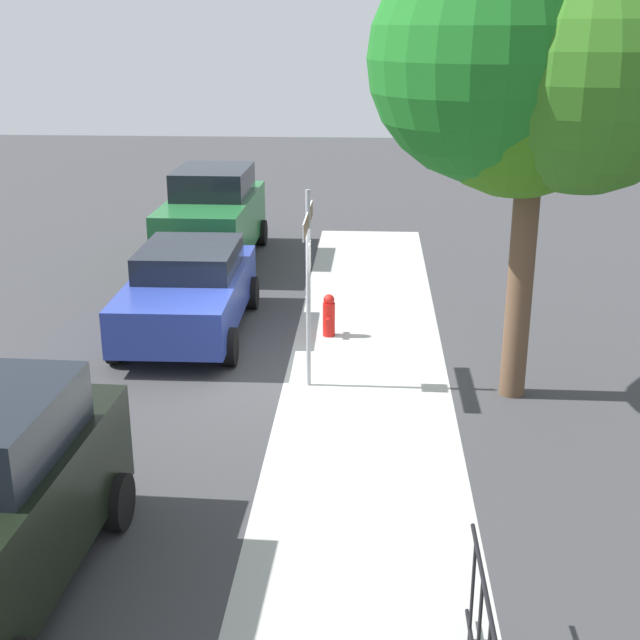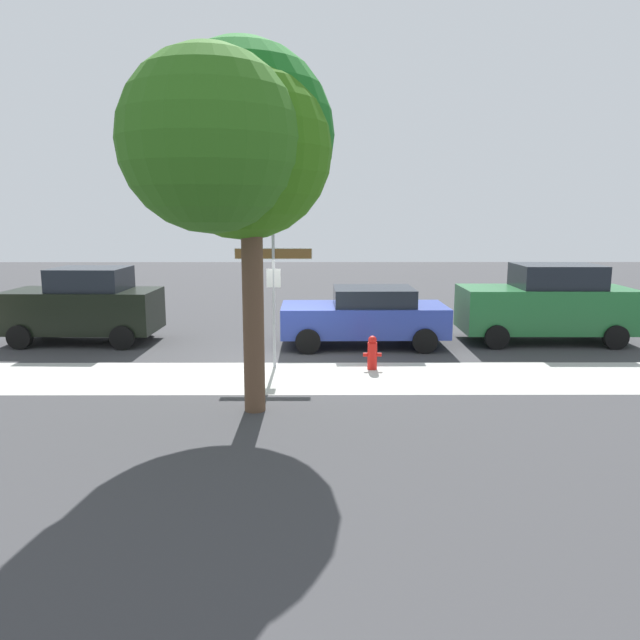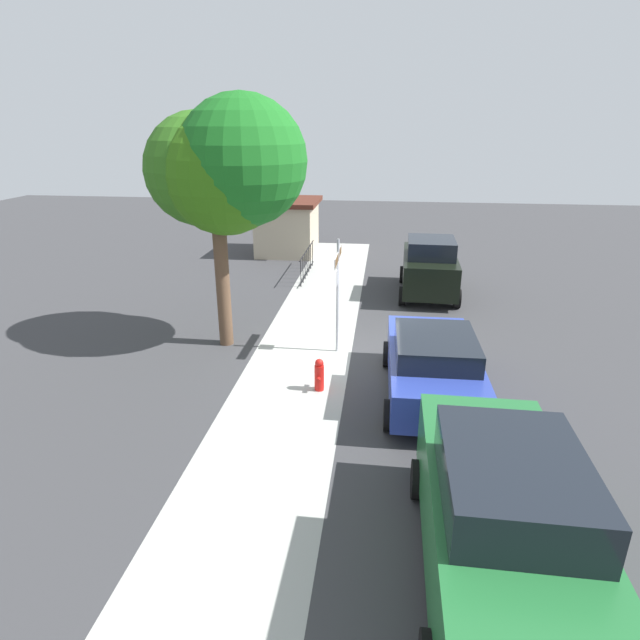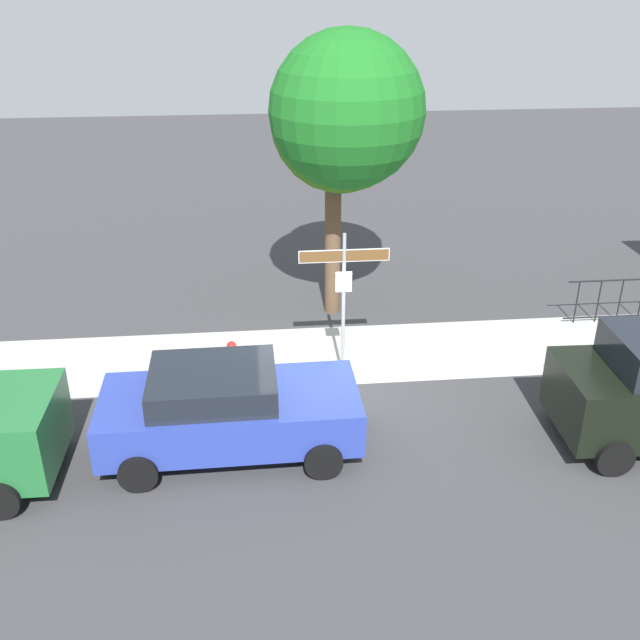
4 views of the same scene
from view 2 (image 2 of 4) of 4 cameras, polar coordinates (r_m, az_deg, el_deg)
The scene contains 8 objects.
ground_plane at distance 14.47m, azimuth -2.34°, elevation -4.05°, with size 60.00×60.00×0.00m, color #38383A.
sidewalk_strip at distance 13.44m, azimuth -11.13°, elevation -5.33°, with size 24.00×2.60×0.00m, color #A6A7A0.
street_sign at distance 13.73m, azimuth -4.40°, elevation 4.16°, with size 1.75×0.07×3.07m.
shade_tree at distance 10.85m, azimuth -8.10°, elevation 16.28°, with size 3.48×4.33×6.54m.
car_green at distance 17.75m, azimuth 20.60°, elevation 1.44°, with size 4.60×2.14×2.15m.
car_blue at distance 16.23m, azimuth 4.29°, elevation 0.42°, with size 4.40×2.17×1.57m.
car_black at distance 17.77m, azimuth -21.29°, elevation 1.28°, with size 4.06×2.13×2.07m.
fire_hydrant at distance 13.84m, azimuth 4.96°, elevation -3.10°, with size 0.42×0.22×0.78m.
Camera 2 is at (-0.54, 14.02, 3.53)m, focal length 33.92 mm.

